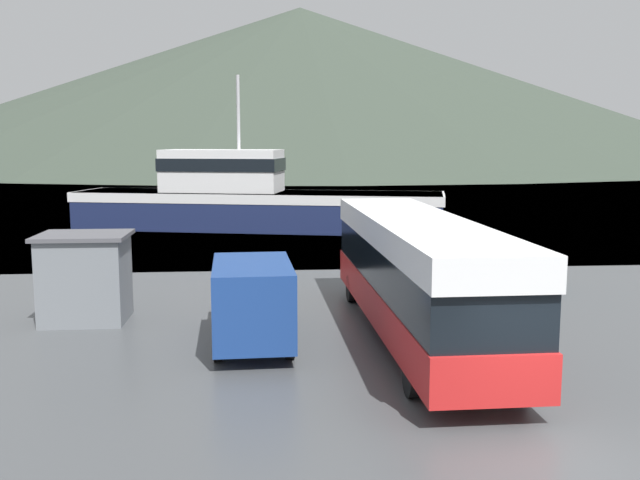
{
  "coord_description": "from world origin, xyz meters",
  "views": [
    {
      "loc": [
        -5.0,
        -11.08,
        5.43
      ],
      "look_at": [
        -3.07,
        12.9,
        2.0
      ],
      "focal_mm": 40.0,
      "sensor_mm": 36.0,
      "label": 1
    }
  ],
  "objects_px": {
    "delivery_van": "(252,300)",
    "fishing_boat": "(251,200)",
    "dock_kiosk": "(85,277)",
    "storage_bin": "(533,275)",
    "tour_bus": "(416,271)"
  },
  "relations": [
    {
      "from": "dock_kiosk",
      "to": "fishing_boat",
      "type": "bearing_deg",
      "value": 78.16
    },
    {
      "from": "delivery_van",
      "to": "fishing_boat",
      "type": "bearing_deg",
      "value": 88.56
    },
    {
      "from": "storage_bin",
      "to": "dock_kiosk",
      "type": "relative_size",
      "value": 0.52
    },
    {
      "from": "delivery_van",
      "to": "fishing_boat",
      "type": "height_order",
      "value": "fishing_boat"
    },
    {
      "from": "fishing_boat",
      "to": "dock_kiosk",
      "type": "height_order",
      "value": "fishing_boat"
    },
    {
      "from": "tour_bus",
      "to": "delivery_van",
      "type": "distance_m",
      "value": 4.53
    },
    {
      "from": "delivery_van",
      "to": "dock_kiosk",
      "type": "xyz_separation_m",
      "value": [
        -4.99,
        2.88,
        0.12
      ]
    },
    {
      "from": "storage_bin",
      "to": "dock_kiosk",
      "type": "height_order",
      "value": "dock_kiosk"
    },
    {
      "from": "tour_bus",
      "to": "delivery_van",
      "type": "height_order",
      "value": "tour_bus"
    },
    {
      "from": "delivery_van",
      "to": "fishing_boat",
      "type": "xyz_separation_m",
      "value": [
        -0.42,
        24.68,
        0.57
      ]
    },
    {
      "from": "fishing_boat",
      "to": "storage_bin",
      "type": "distance_m",
      "value": 21.36
    },
    {
      "from": "fishing_boat",
      "to": "storage_bin",
      "type": "relative_size",
      "value": 16.58
    },
    {
      "from": "tour_bus",
      "to": "fishing_boat",
      "type": "bearing_deg",
      "value": 100.26
    },
    {
      "from": "delivery_van",
      "to": "storage_bin",
      "type": "xyz_separation_m",
      "value": [
        10.01,
        6.08,
        -0.64
      ]
    },
    {
      "from": "tour_bus",
      "to": "fishing_boat",
      "type": "xyz_separation_m",
      "value": [
        -4.88,
        24.33,
        -0.08
      ]
    }
  ]
}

